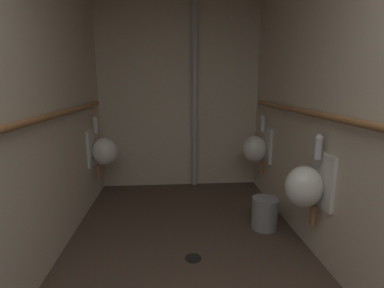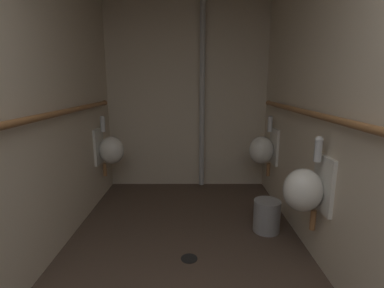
{
  "view_description": "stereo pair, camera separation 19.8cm",
  "coord_description": "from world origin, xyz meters",
  "px_view_note": "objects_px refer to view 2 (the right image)",
  "views": [
    {
      "loc": [
        -0.13,
        -0.14,
        1.44
      ],
      "look_at": [
        0.06,
        2.35,
        0.91
      ],
      "focal_mm": 26.58,
      "sensor_mm": 36.0,
      "label": 1
    },
    {
      "loc": [
        0.07,
        -0.14,
        1.44
      ],
      "look_at": [
        0.06,
        2.35,
        0.91
      ],
      "focal_mm": 26.58,
      "sensor_mm": 36.0,
      "label": 2
    }
  ],
  "objects_px": {
    "urinal_right_far": "(264,149)",
    "floor_drain": "(190,258)",
    "waste_bin": "(267,216)",
    "standpipe_back_wall": "(203,89)",
    "urinal_right_mid": "(306,189)",
    "urinal_left_mid": "(110,149)"
  },
  "relations": [
    {
      "from": "urinal_right_far",
      "to": "floor_drain",
      "type": "xyz_separation_m",
      "value": [
        -0.9,
        -1.27,
        -0.64
      ]
    },
    {
      "from": "waste_bin",
      "to": "floor_drain",
      "type": "bearing_deg",
      "value": -148.6
    },
    {
      "from": "floor_drain",
      "to": "urinal_right_far",
      "type": "bearing_deg",
      "value": 54.72
    },
    {
      "from": "floor_drain",
      "to": "standpipe_back_wall",
      "type": "bearing_deg",
      "value": 84.74
    },
    {
      "from": "standpipe_back_wall",
      "to": "floor_drain",
      "type": "distance_m",
      "value": 2.21
    },
    {
      "from": "urinal_right_mid",
      "to": "waste_bin",
      "type": "relative_size",
      "value": 2.38
    },
    {
      "from": "floor_drain",
      "to": "waste_bin",
      "type": "xyz_separation_m",
      "value": [
        0.76,
        0.47,
        0.15
      ]
    },
    {
      "from": "urinal_left_mid",
      "to": "waste_bin",
      "type": "relative_size",
      "value": 2.38
    },
    {
      "from": "urinal_left_mid",
      "to": "standpipe_back_wall",
      "type": "distance_m",
      "value": 1.43
    },
    {
      "from": "urinal_left_mid",
      "to": "floor_drain",
      "type": "height_order",
      "value": "urinal_left_mid"
    },
    {
      "from": "urinal_left_mid",
      "to": "urinal_right_far",
      "type": "xyz_separation_m",
      "value": [
        1.89,
        0.0,
        0.0
      ]
    },
    {
      "from": "urinal_right_mid",
      "to": "urinal_right_far",
      "type": "height_order",
      "value": "same"
    },
    {
      "from": "standpipe_back_wall",
      "to": "waste_bin",
      "type": "distance_m",
      "value": 1.85
    },
    {
      "from": "urinal_left_mid",
      "to": "standpipe_back_wall",
      "type": "xyz_separation_m",
      "value": [
        1.15,
        0.46,
        0.72
      ]
    },
    {
      "from": "standpipe_back_wall",
      "to": "waste_bin",
      "type": "relative_size",
      "value": 8.48
    },
    {
      "from": "urinal_right_far",
      "to": "waste_bin",
      "type": "bearing_deg",
      "value": -99.61
    },
    {
      "from": "floor_drain",
      "to": "waste_bin",
      "type": "relative_size",
      "value": 0.44
    },
    {
      "from": "urinal_left_mid",
      "to": "waste_bin",
      "type": "height_order",
      "value": "urinal_left_mid"
    },
    {
      "from": "urinal_right_far",
      "to": "waste_bin",
      "type": "height_order",
      "value": "urinal_right_far"
    },
    {
      "from": "urinal_right_mid",
      "to": "standpipe_back_wall",
      "type": "distance_m",
      "value": 2.08
    },
    {
      "from": "urinal_left_mid",
      "to": "urinal_right_mid",
      "type": "xyz_separation_m",
      "value": [
        1.89,
        -1.34,
        0.0
      ]
    },
    {
      "from": "standpipe_back_wall",
      "to": "urinal_right_mid",
      "type": "bearing_deg",
      "value": -67.62
    }
  ]
}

